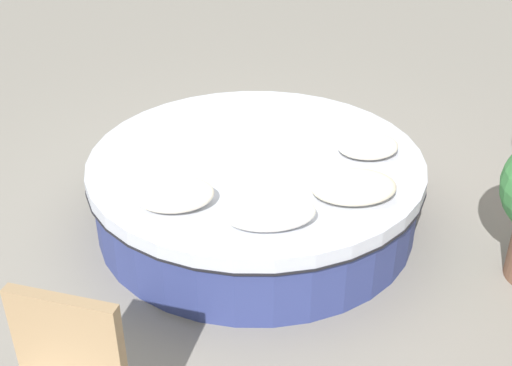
{
  "coord_description": "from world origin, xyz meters",
  "views": [
    {
      "loc": [
        -0.37,
        -4.06,
        2.77
      ],
      "look_at": [
        0.0,
        0.0,
        0.33
      ],
      "focal_mm": 45.82,
      "sensor_mm": 36.0,
      "label": 1
    }
  ],
  "objects_px": {
    "round_bed": "(256,189)",
    "throw_pillow_2": "(353,187)",
    "throw_pillow_1": "(270,213)",
    "throw_pillow_0": "(174,194)",
    "throw_pillow_3": "(368,146)"
  },
  "relations": [
    {
      "from": "round_bed",
      "to": "throw_pillow_2",
      "type": "bearing_deg",
      "value": -46.37
    },
    {
      "from": "throw_pillow_2",
      "to": "throw_pillow_3",
      "type": "relative_size",
      "value": 1.27
    },
    {
      "from": "round_bed",
      "to": "throw_pillow_2",
      "type": "xyz_separation_m",
      "value": [
        0.57,
        -0.59,
        0.35
      ]
    },
    {
      "from": "throw_pillow_2",
      "to": "round_bed",
      "type": "bearing_deg",
      "value": 133.63
    },
    {
      "from": "throw_pillow_0",
      "to": "throw_pillow_1",
      "type": "bearing_deg",
      "value": -25.78
    },
    {
      "from": "throw_pillow_0",
      "to": "round_bed",
      "type": "bearing_deg",
      "value": 46.78
    },
    {
      "from": "throw_pillow_2",
      "to": "throw_pillow_3",
      "type": "distance_m",
      "value": 0.6
    },
    {
      "from": "throw_pillow_1",
      "to": "throw_pillow_2",
      "type": "bearing_deg",
      "value": 26.36
    },
    {
      "from": "throw_pillow_0",
      "to": "throw_pillow_2",
      "type": "bearing_deg",
      "value": 0.28
    },
    {
      "from": "throw_pillow_0",
      "to": "throw_pillow_2",
      "type": "height_order",
      "value": "throw_pillow_0"
    },
    {
      "from": "round_bed",
      "to": "throw_pillow_0",
      "type": "relative_size",
      "value": 4.81
    },
    {
      "from": "round_bed",
      "to": "throw_pillow_0",
      "type": "bearing_deg",
      "value": -133.22
    },
    {
      "from": "throw_pillow_0",
      "to": "throw_pillow_2",
      "type": "relative_size",
      "value": 0.9
    },
    {
      "from": "throw_pillow_2",
      "to": "throw_pillow_0",
      "type": "bearing_deg",
      "value": -179.72
    },
    {
      "from": "throw_pillow_0",
      "to": "throw_pillow_2",
      "type": "xyz_separation_m",
      "value": [
        1.13,
        0.01,
        -0.01
      ]
    }
  ]
}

